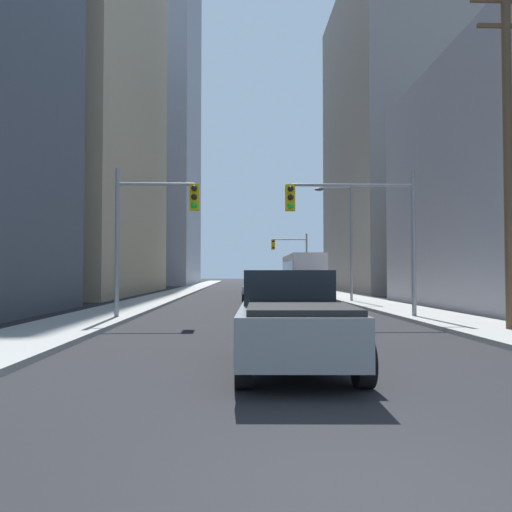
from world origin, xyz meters
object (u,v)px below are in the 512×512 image
Objects in this scene: pickup_truck_grey at (292,320)px; sedan_blue at (257,290)px; sedan_black at (279,309)px; sedan_red at (265,296)px; traffic_signal_far_right at (291,253)px; city_bus at (302,273)px; traffic_signal_near_left at (153,219)px; sedan_navy at (282,284)px; traffic_signal_near_right at (357,217)px; sedan_maroon at (313,290)px.

sedan_blue is at bearing 89.61° from pickup_truck_grey.
sedan_black is 9.82m from sedan_red.
traffic_signal_far_right is (4.43, 43.60, 3.11)m from pickup_truck_grey.
city_bus is at bearing 81.62° from sedan_black.
sedan_red is at bearing -98.42° from traffic_signal_far_right.
sedan_blue is at bearing 70.56° from traffic_signal_near_left.
sedan_navy is at bearing 85.50° from pickup_truck_grey.
traffic_signal_far_right is (4.19, 28.33, 3.27)m from sedan_red.
traffic_signal_near_left is at bearing -110.97° from city_bus.
sedan_navy is at bearing 92.63° from city_bus.
traffic_signal_near_right reaches higher than city_bus.
sedan_red is at bearing -89.51° from sedan_blue.
pickup_truck_grey is 1.29× the size of sedan_blue.
sedan_blue is (-0.03, 18.14, 0.00)m from sedan_black.
city_bus is 10.46m from traffic_signal_far_right.
city_bus is at bearing 67.03° from sedan_blue.
sedan_black is at bearing -96.34° from traffic_signal_far_right.
sedan_maroon and sedan_navy have the same top height.
sedan_black is 0.71× the size of traffic_signal_near_right.
traffic_signal_near_right is (3.72, 10.55, 3.18)m from pickup_truck_grey.
sedan_maroon is 0.70× the size of traffic_signal_near_right.
sedan_black is at bearing -124.68° from traffic_signal_near_right.
city_bus is 2.11× the size of pickup_truck_grey.
traffic_signal_near_left and traffic_signal_far_right have the same top height.
city_bus reaches higher than sedan_red.
sedan_blue is 13.92m from traffic_signal_near_right.
sedan_blue and sedan_maroon have the same top height.
traffic_signal_near_left is at bearing -179.99° from traffic_signal_near_right.
city_bus is 18.57m from sedan_red.
pickup_truck_grey reaches higher than sedan_navy.
sedan_black is at bearing -47.77° from traffic_signal_near_left.
city_bus is 2.74× the size of sedan_navy.
sedan_black is at bearing -98.38° from city_bus.
traffic_signal_near_right is (-0.03, -12.85, 3.34)m from sedan_maroon.
city_bus is at bearing 77.32° from sedan_red.
sedan_navy is (3.68, 46.83, -0.16)m from pickup_truck_grey.
sedan_navy is (-0.06, 23.43, 0.00)m from sedan_maroon.
traffic_signal_near_left is (-8.19, -12.85, 3.25)m from sedan_maroon.
pickup_truck_grey is at bearing -97.35° from city_bus.
traffic_signal_far_right reaches higher than city_bus.
sedan_maroon is at bearing 66.64° from sedan_red.
pickup_truck_grey is 5.46m from sedan_black.
sedan_blue is 3.59m from sedan_maroon.
traffic_signal_far_right reaches higher than sedan_black.
sedan_red is 8.32m from sedan_blue.
sedan_blue and sedan_navy have the same top height.
sedan_blue is (0.16, 23.59, -0.16)m from pickup_truck_grey.
traffic_signal_far_right is (0.13, 10.25, 2.11)m from city_bus.
traffic_signal_far_right is (4.24, 38.15, 3.27)m from sedan_black.
sedan_maroon is at bearing -2.94° from sedan_blue.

